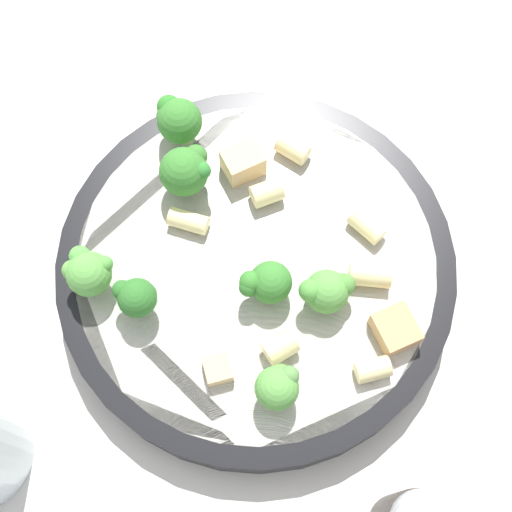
% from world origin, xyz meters
% --- Properties ---
extents(ground_plane, '(2.00, 2.00, 0.00)m').
position_xyz_m(ground_plane, '(0.00, 0.00, 0.00)').
color(ground_plane, beige).
extents(pasta_bowl, '(0.28, 0.28, 0.03)m').
position_xyz_m(pasta_bowl, '(0.00, 0.00, 0.02)').
color(pasta_bowl, black).
rests_on(pasta_bowl, ground_plane).
extents(broccoli_floret_0, '(0.03, 0.03, 0.04)m').
position_xyz_m(broccoli_floret_0, '(0.11, -0.03, 0.05)').
color(broccoli_floret_0, '#84AD60').
rests_on(broccoli_floret_0, pasta_bowl).
extents(broccoli_floret_1, '(0.03, 0.04, 0.04)m').
position_xyz_m(broccoli_floret_1, '(0.01, -0.11, 0.06)').
color(broccoli_floret_1, '#93B766').
rests_on(broccoli_floret_1, pasta_bowl).
extents(broccoli_floret_2, '(0.03, 0.03, 0.04)m').
position_xyz_m(broccoli_floret_2, '(0.02, 0.09, 0.05)').
color(broccoli_floret_2, '#93B766').
rests_on(broccoli_floret_2, pasta_bowl).
extents(broccoli_floret_3, '(0.03, 0.03, 0.03)m').
position_xyz_m(broccoli_floret_3, '(0.01, 0.02, 0.05)').
color(broccoli_floret_3, '#93B766').
rests_on(broccoli_floret_3, pasta_bowl).
extents(broccoli_floret_4, '(0.04, 0.03, 0.04)m').
position_xyz_m(broccoli_floret_4, '(0.02, -0.07, 0.06)').
color(broccoli_floret_4, '#93B766').
rests_on(broccoli_floret_4, pasta_bowl).
extents(broccoli_floret_5, '(0.04, 0.03, 0.03)m').
position_xyz_m(broccoli_floret_5, '(-0.03, 0.04, 0.05)').
color(broccoli_floret_5, '#93B766').
rests_on(broccoli_floret_5, pasta_bowl).
extents(broccoli_floret_6, '(0.03, 0.03, 0.04)m').
position_xyz_m(broccoli_floret_6, '(0.08, -0.00, 0.05)').
color(broccoli_floret_6, '#9EC175').
rests_on(broccoli_floret_6, pasta_bowl).
extents(rigatoni_0, '(0.02, 0.02, 0.01)m').
position_xyz_m(rigatoni_0, '(-0.04, 0.10, 0.04)').
color(rigatoni_0, beige).
rests_on(rigatoni_0, pasta_bowl).
extents(rigatoni_1, '(0.02, 0.02, 0.02)m').
position_xyz_m(rigatoni_1, '(0.01, 0.06, 0.04)').
color(rigatoni_1, beige).
rests_on(rigatoni_1, pasta_bowl).
extents(rigatoni_2, '(0.02, 0.02, 0.02)m').
position_xyz_m(rigatoni_2, '(-0.03, -0.04, 0.04)').
color(rigatoni_2, beige).
rests_on(rigatoni_2, pasta_bowl).
extents(rigatoni_3, '(0.03, 0.03, 0.02)m').
position_xyz_m(rigatoni_3, '(-0.06, -0.07, 0.04)').
color(rigatoni_3, beige).
rests_on(rigatoni_3, pasta_bowl).
extents(rigatoni_4, '(0.03, 0.03, 0.01)m').
position_xyz_m(rigatoni_4, '(0.03, -0.04, 0.04)').
color(rigatoni_4, beige).
rests_on(rigatoni_4, pasta_bowl).
extents(rigatoni_5, '(0.03, 0.03, 0.02)m').
position_xyz_m(rigatoni_5, '(-0.06, 0.04, 0.04)').
color(rigatoni_5, beige).
rests_on(rigatoni_5, pasta_bowl).
extents(rigatoni_6, '(0.02, 0.03, 0.01)m').
position_xyz_m(rigatoni_6, '(-0.08, 0.01, 0.04)').
color(rigatoni_6, beige).
rests_on(rigatoni_6, pasta_bowl).
extents(chicken_chunk_0, '(0.03, 0.03, 0.02)m').
position_xyz_m(chicken_chunk_0, '(-0.06, 0.08, 0.04)').
color(chicken_chunk_0, tan).
rests_on(chicken_chunk_0, pasta_bowl).
extents(chicken_chunk_1, '(0.02, 0.02, 0.01)m').
position_xyz_m(chicken_chunk_1, '(0.05, 0.06, 0.04)').
color(chicken_chunk_1, tan).
rests_on(chicken_chunk_1, pasta_bowl).
extents(chicken_chunk_2, '(0.03, 0.02, 0.02)m').
position_xyz_m(chicken_chunk_2, '(-0.02, -0.07, 0.04)').
color(chicken_chunk_2, tan).
rests_on(chicken_chunk_2, pasta_bowl).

